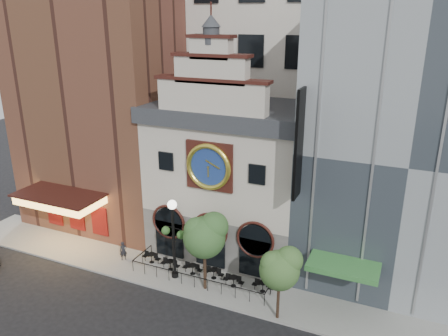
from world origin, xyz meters
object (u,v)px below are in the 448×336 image
object	(u,v)px
bistro_4	(233,281)
tree_left	(205,234)
tree_right	(280,267)
bistro_1	(170,264)
bistro_3	(214,273)
lamppost	(173,231)
bistro_5	(263,286)
bistro_2	(193,268)
bistro_0	(151,257)
pedestrian	(123,251)

from	to	relation	value
bistro_4	tree_left	bearing A→B (deg)	-149.68
tree_right	bistro_4	bearing A→B (deg)	152.99
bistro_1	bistro_3	distance (m)	3.58
bistro_4	tree_left	distance (m)	4.35
lamppost	bistro_1	bearing A→B (deg)	144.41
bistro_5	bistro_3	bearing A→B (deg)	178.19
bistro_4	tree_right	world-z (taller)	tree_right
bistro_2	bistro_3	size ratio (longest dim) A/B	1.00
bistro_1	bistro_5	size ratio (longest dim) A/B	1.00
bistro_0	bistro_4	bearing A→B (deg)	-2.91
tree_left	lamppost	bearing A→B (deg)	172.53
tree_left	tree_right	bearing A→B (deg)	-10.23
bistro_2	tree_right	size ratio (longest dim) A/B	0.31
bistro_1	tree_right	size ratio (longest dim) A/B	0.31
bistro_4	bistro_5	xyz separation A→B (m)	(2.16, 0.22, 0.00)
bistro_2	pedestrian	world-z (taller)	pedestrian
bistro_3	bistro_4	xyz separation A→B (m)	(1.74, -0.35, 0.00)
bistro_1	lamppost	world-z (taller)	lamppost
tree_right	lamppost	bearing A→B (deg)	170.67
bistro_3	bistro_1	bearing A→B (deg)	-175.64
bistro_3	bistro_4	size ratio (longest dim) A/B	1.00
bistro_3	tree_right	bearing A→B (deg)	-22.57
bistro_3	bistro_2	bearing A→B (deg)	-176.27
lamppost	tree_left	bearing A→B (deg)	-1.91
bistro_2	tree_right	xyz separation A→B (m)	(7.45, -2.27, 3.27)
bistro_0	bistro_2	bearing A→B (deg)	-2.03
tree_left	tree_right	size ratio (longest dim) A/B	1.16
tree_right	bistro_5	bearing A→B (deg)	129.14
bistro_0	bistro_3	bearing A→B (deg)	-0.22
tree_left	pedestrian	bearing A→B (deg)	173.73
bistro_1	pedestrian	world-z (taller)	pedestrian
lamppost	bistro_2	bearing A→B (deg)	45.97
bistro_5	bistro_4	bearing A→B (deg)	-174.11
lamppost	tree_left	distance (m)	2.83
bistro_3	tree_left	bearing A→B (deg)	-89.31
bistro_4	tree_right	size ratio (longest dim) A/B	0.31
bistro_1	bistro_0	bearing A→B (deg)	171.23
bistro_5	bistro_1	bearing A→B (deg)	-178.86
bistro_0	bistro_4	world-z (taller)	same
bistro_5	tree_right	distance (m)	4.38
bistro_5	tree_right	xyz separation A→B (m)	(1.84, -2.26, 3.27)
bistro_4	bistro_5	distance (m)	2.17
bistro_0	bistro_5	size ratio (longest dim) A/B	1.00
bistro_5	lamppost	bearing A→B (deg)	-172.58
bistro_1	bistro_4	bearing A→B (deg)	-0.80
pedestrian	tree_right	size ratio (longest dim) A/B	0.31
bistro_5	tree_left	bearing A→B (deg)	-162.43
bistro_0	bistro_3	distance (m)	5.46
lamppost	tree_right	bearing A→B (deg)	-3.77
bistro_1	bistro_4	world-z (taller)	same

